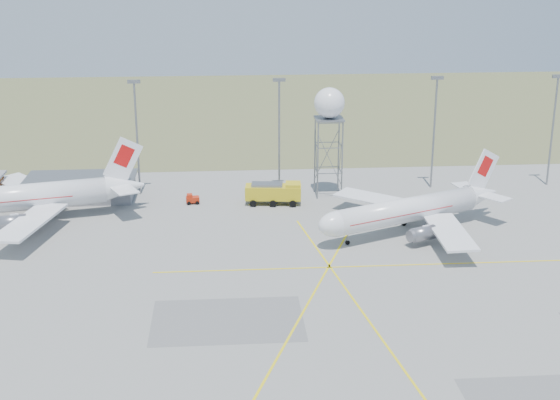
{
  "coord_description": "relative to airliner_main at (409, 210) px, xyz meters",
  "views": [
    {
      "loc": [
        -20.15,
        -68.67,
        42.2
      ],
      "look_at": [
        -11.84,
        40.0,
        6.71
      ],
      "focal_mm": 50.0,
      "sensor_mm": 36.0,
      "label": 1
    }
  ],
  "objects": [
    {
      "name": "mast_d",
      "position": [
        31.74,
        23.04,
        8.52
      ],
      "size": [
        2.2,
        0.5,
        20.5
      ],
      "color": "slate",
      "rests_on": "ground"
    },
    {
      "name": "building_grey",
      "position": [
        -53.26,
        21.04,
        -1.57
      ],
      "size": [
        19.0,
        10.0,
        3.9
      ],
      "color": "gray",
      "rests_on": "ground"
    },
    {
      "name": "baggage_tug",
      "position": [
        -33.75,
        16.76,
        -2.89
      ],
      "size": [
        2.38,
        2.01,
        1.72
      ],
      "rotation": [
        0.0,
        0.0,
        0.12
      ],
      "color": "#B3240C",
      "rests_on": "ground"
    },
    {
      "name": "fire_truck",
      "position": [
        -19.59,
        15.48,
        -1.72
      ],
      "size": [
        9.81,
        4.63,
        3.81
      ],
      "rotation": [
        0.0,
        0.0,
        -0.11
      ],
      "color": "gold",
      "rests_on": "ground"
    },
    {
      "name": "airliner_main",
      "position": [
        0.0,
        0.0,
        0.0
      ],
      "size": [
        32.34,
        30.14,
        11.57
      ],
      "rotation": [
        0.0,
        0.0,
        3.57
      ],
      "color": "white",
      "rests_on": "ground"
    },
    {
      "name": "grass_strip",
      "position": [
        -8.26,
        97.04,
        -3.53
      ],
      "size": [
        400.0,
        120.0,
        0.03
      ],
      "primitive_type": "cube",
      "color": "#526236",
      "rests_on": "ground"
    },
    {
      "name": "radar_tower",
      "position": [
        -9.81,
        19.96,
        7.26
      ],
      "size": [
        5.32,
        5.32,
        19.26
      ],
      "color": "slate",
      "rests_on": "ground"
    },
    {
      "name": "mast_c",
      "position": [
        9.74,
        23.04,
        8.52
      ],
      "size": [
        2.2,
        0.5,
        20.5
      ],
      "color": "slate",
      "rests_on": "ground"
    },
    {
      "name": "mast_b",
      "position": [
        -18.26,
        23.04,
        8.52
      ],
      "size": [
        2.2,
        0.5,
        20.5
      ],
      "color": "slate",
      "rests_on": "ground"
    },
    {
      "name": "ground",
      "position": [
        -8.26,
        -42.96,
        -3.55
      ],
      "size": [
        400.0,
        400.0,
        0.0
      ],
      "primitive_type": "plane",
      "color": "gray",
      "rests_on": "ground"
    },
    {
      "name": "airliner_far",
      "position": [
        -60.62,
        9.71,
        0.38
      ],
      "size": [
        37.38,
        35.65,
        12.82
      ],
      "rotation": [
        0.0,
        0.0,
        3.37
      ],
      "color": "white",
      "rests_on": "ground"
    },
    {
      "name": "mast_a",
      "position": [
        -43.26,
        23.04,
        8.52
      ],
      "size": [
        2.2,
        0.5,
        20.5
      ],
      "color": "slate",
      "rests_on": "ground"
    }
  ]
}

